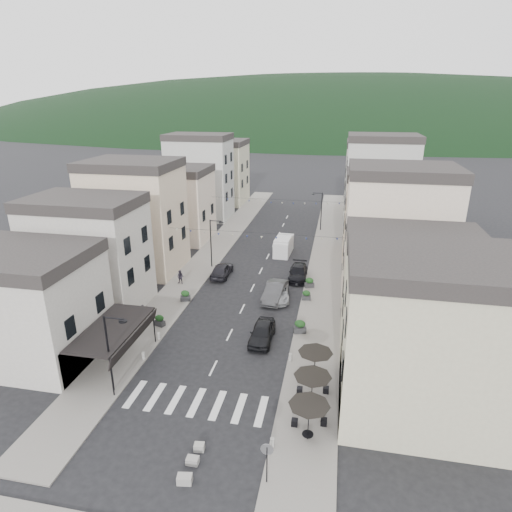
# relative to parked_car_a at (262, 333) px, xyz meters

# --- Properties ---
(ground) EXTENTS (700.00, 700.00, 0.00)m
(ground) POSITION_rel_parked_car_a_xyz_m (-2.96, -10.62, -0.78)
(ground) COLOR black
(ground) RESTS_ON ground
(sidewalk_left) EXTENTS (4.00, 76.00, 0.12)m
(sidewalk_left) POSITION_rel_parked_car_a_xyz_m (-10.46, 21.38, -0.72)
(sidewalk_left) COLOR slate
(sidewalk_left) RESTS_ON ground
(sidewalk_right) EXTENTS (4.00, 76.00, 0.12)m
(sidewalk_right) POSITION_rel_parked_car_a_xyz_m (4.54, 21.38, -0.72)
(sidewalk_right) COLOR slate
(sidewalk_right) RESTS_ON ground
(hill_backdrop) EXTENTS (640.00, 360.00, 70.00)m
(hill_backdrop) POSITION_rel_parked_car_a_xyz_m (-2.96, 289.38, -0.78)
(hill_backdrop) COLOR black
(hill_backdrop) RESTS_ON ground
(boutique_building) EXTENTS (12.00, 8.00, 8.00)m
(boutique_building) POSITION_rel_parked_car_a_xyz_m (-18.46, -5.62, 3.22)
(boutique_building) COLOR #AFA9A1
(boutique_building) RESTS_ON ground
(bistro_building) EXTENTS (10.00, 8.00, 10.00)m
(bistro_building) POSITION_rel_parked_car_a_xyz_m (11.54, -6.62, 4.22)
(bistro_building) COLOR #B4AE8F
(bistro_building) RESTS_ON ground
(boutique_awning) EXTENTS (3.77, 7.50, 3.28)m
(boutique_awning) POSITION_rel_parked_car_a_xyz_m (-10.21, -5.62, 2.33)
(boutique_awning) COLOR black
(boutique_awning) RESTS_ON ground
(buildings_row_left) EXTENTS (10.20, 54.16, 14.00)m
(buildings_row_left) POSITION_rel_parked_car_a_xyz_m (-17.46, 27.13, 5.34)
(buildings_row_left) COLOR #AFA9A1
(buildings_row_left) RESTS_ON ground
(buildings_row_right) EXTENTS (10.20, 54.16, 14.50)m
(buildings_row_right) POSITION_rel_parked_car_a_xyz_m (11.54, 25.97, 5.54)
(buildings_row_right) COLOR #B4AE8F
(buildings_row_right) RESTS_ON ground
(cafe_terrace) EXTENTS (2.50, 8.10, 2.53)m
(cafe_terrace) POSITION_rel_parked_car_a_xyz_m (4.74, -7.82, 1.58)
(cafe_terrace) COLOR black
(cafe_terrace) RESTS_ON ground
(streetlamp_left_near) EXTENTS (1.70, 0.56, 6.00)m
(streetlamp_left_near) POSITION_rel_parked_car_a_xyz_m (-8.78, -8.62, 2.92)
(streetlamp_left_near) COLOR black
(streetlamp_left_near) RESTS_ON ground
(streetlamp_left_far) EXTENTS (1.70, 0.56, 6.00)m
(streetlamp_left_far) POSITION_rel_parked_car_a_xyz_m (-8.78, 15.38, 2.92)
(streetlamp_left_far) COLOR black
(streetlamp_left_far) RESTS_ON ground
(streetlamp_right_far) EXTENTS (1.70, 0.56, 6.00)m
(streetlamp_right_far) POSITION_rel_parked_car_a_xyz_m (2.86, 33.38, 2.92)
(streetlamp_right_far) COLOR black
(streetlamp_right_far) RESTS_ON ground
(traffic_sign) EXTENTS (0.70, 0.07, 2.70)m
(traffic_sign) POSITION_rel_parked_car_a_xyz_m (2.84, -14.12, 1.15)
(traffic_sign) COLOR black
(traffic_sign) RESTS_ON ground
(bollards) EXTENTS (11.66, 10.26, 0.60)m
(bollards) POSITION_rel_parked_car_a_xyz_m (-2.96, -5.12, -0.36)
(bollards) COLOR gray
(bollards) RESTS_ON ground
(bunting_near) EXTENTS (19.00, 0.28, 0.62)m
(bunting_near) POSITION_rel_parked_car_a_xyz_m (-2.96, 11.38, 4.87)
(bunting_near) COLOR black
(bunting_near) RESTS_ON ground
(bunting_far) EXTENTS (19.00, 0.28, 0.62)m
(bunting_far) POSITION_rel_parked_car_a_xyz_m (-2.96, 27.38, 4.87)
(bunting_far) COLOR black
(bunting_far) RESTS_ON ground
(parked_car_a) EXTENTS (1.88, 4.60, 1.56)m
(parked_car_a) POSITION_rel_parked_car_a_xyz_m (0.00, 0.00, 0.00)
(parked_car_a) COLOR black
(parked_car_a) RESTS_ON ground
(parked_car_b) EXTENTS (2.26, 5.29, 1.70)m
(parked_car_b) POSITION_rel_parked_car_a_xyz_m (-0.14, 8.12, 0.07)
(parked_car_b) COLOR #333336
(parked_car_b) RESTS_ON ground
(parked_car_c) EXTENTS (3.12, 5.54, 1.46)m
(parked_car_c) POSITION_rel_parked_car_a_xyz_m (0.04, 8.43, -0.05)
(parked_car_c) COLOR gray
(parked_car_c) RESTS_ON ground
(parked_car_d) EXTENTS (2.13, 5.00, 1.44)m
(parked_car_d) POSITION_rel_parked_car_a_xyz_m (1.64, 13.94, -0.06)
(parked_car_d) COLOR black
(parked_car_d) RESTS_ON ground
(parked_car_e) EXTENTS (1.92, 4.66, 1.58)m
(parked_car_e) POSITION_rel_parked_car_a_xyz_m (-7.10, 12.89, 0.01)
(parked_car_e) COLOR black
(parked_car_e) RESTS_ON ground
(delivery_van) EXTENTS (2.17, 5.01, 2.36)m
(delivery_van) POSITION_rel_parked_car_a_xyz_m (-1.12, 21.86, 0.38)
(delivery_van) COLOR silver
(delivery_van) RESTS_ON ground
(pedestrian_a) EXTENTS (0.68, 0.51, 1.67)m
(pedestrian_a) POSITION_rel_parked_car_a_xyz_m (-11.24, 0.94, 0.17)
(pedestrian_a) COLOR black
(pedestrian_a) RESTS_ON sidewalk_left
(pedestrian_b) EXTENTS (0.77, 0.60, 1.57)m
(pedestrian_b) POSITION_rel_parked_car_a_xyz_m (-10.93, 9.72, 0.12)
(pedestrian_b) COLOR #24202A
(pedestrian_b) RESTS_ON sidewalk_left
(concrete_block_a) EXTENTS (0.87, 0.62, 0.50)m
(concrete_block_a) POSITION_rel_parked_car_a_xyz_m (-1.50, -14.93, -0.53)
(concrete_block_a) COLOR gray
(concrete_block_a) RESTS_ON ground
(concrete_block_b) EXTENTS (0.65, 0.52, 0.45)m
(concrete_block_b) POSITION_rel_parked_car_a_xyz_m (-1.45, -12.60, -0.56)
(concrete_block_b) COLOR gray
(concrete_block_b) RESTS_ON ground
(concrete_block_c) EXTENTS (0.70, 0.51, 0.40)m
(concrete_block_c) POSITION_rel_parked_car_a_xyz_m (-1.51, -13.60, -0.58)
(concrete_block_c) COLOR gray
(concrete_block_c) RESTS_ON ground
(planter_la) EXTENTS (1.05, 0.79, 1.05)m
(planter_la) POSITION_rel_parked_car_a_xyz_m (-9.50, 0.55, -0.15)
(planter_la) COLOR #2B2B2E
(planter_la) RESTS_ON sidewalk_left
(planter_lb) EXTENTS (1.13, 0.85, 1.13)m
(planter_lb) POSITION_rel_parked_car_a_xyz_m (-8.96, 5.80, -0.11)
(planter_lb) COLOR #29292B
(planter_lb) RESTS_ON sidewalk_left
(planter_ra) EXTENTS (1.19, 0.85, 1.20)m
(planter_ra) POSITION_rel_parked_car_a_xyz_m (3.04, 1.78, -0.08)
(planter_ra) COLOR #2D2D2F
(planter_ra) RESTS_ON sidewalk_right
(planter_rb) EXTENTS (0.95, 0.58, 1.02)m
(planter_rb) POSITION_rel_parked_car_a_xyz_m (3.04, 8.40, -0.17)
(planter_rb) COLOR #2B2B2D
(planter_rb) RESTS_ON sidewalk_right
(planter_rc) EXTENTS (1.12, 0.85, 1.11)m
(planter_rc) POSITION_rel_parked_car_a_xyz_m (3.11, 11.51, -0.12)
(planter_rc) COLOR #2A2B2D
(planter_rc) RESTS_ON sidewalk_right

